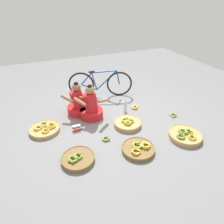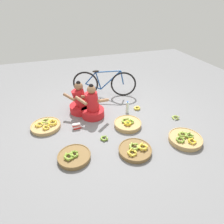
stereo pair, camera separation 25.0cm
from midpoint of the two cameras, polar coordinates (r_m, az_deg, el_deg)
ground_plane at (r=4.25m, az=0.85°, el=-2.64°), size 10.00×10.00×0.00m
vendor_woman_front at (r=4.28m, az=-4.23°, el=1.66°), size 0.73×0.55×0.81m
vendor_woman_behind at (r=4.49m, az=-7.95°, el=2.89°), size 0.67×0.52×0.79m
bicycle_leaning at (r=5.14m, az=-0.93°, el=8.56°), size 1.62×0.62×0.73m
banana_basket_mid_right at (r=3.98m, az=22.87°, el=-7.47°), size 0.64×0.64×0.16m
banana_basket_back_right at (r=3.50m, az=9.06°, el=-11.23°), size 0.60×0.60×0.15m
banana_basket_front_left at (r=3.39m, az=-9.22°, el=-13.09°), size 0.57×0.57×0.15m
banana_basket_mid_left at (r=4.21m, az=-17.66°, el=-4.00°), size 0.62×0.62×0.16m
banana_basket_near_bicycle at (r=4.09m, az=6.49°, el=-3.54°), size 0.58×0.58×0.16m
loose_bananas_back_left at (r=3.73m, az=-0.45°, el=-7.99°), size 0.17×0.18×0.07m
loose_bananas_front_right at (r=4.70m, az=9.04°, el=1.15°), size 0.18×0.18×0.08m
loose_bananas_near_vendor at (r=4.58m, az=20.01°, el=-1.56°), size 0.17×0.16×0.08m
water_bottle at (r=4.48m, az=6.21°, el=1.36°), size 0.07×0.07×0.30m
packet_carton_stack at (r=4.03m, az=-8.85°, el=-4.28°), size 0.18×0.07×0.12m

